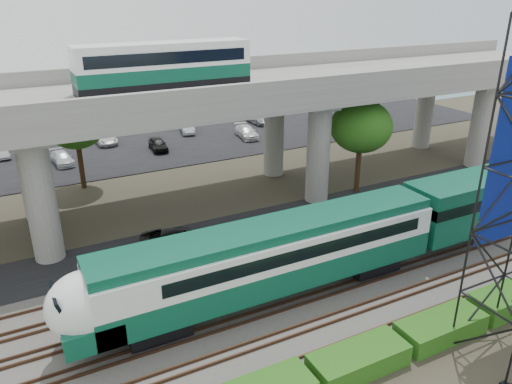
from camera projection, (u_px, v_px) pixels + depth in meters
ground at (289, 322)px, 25.44m from camera, size 140.00×140.00×0.00m
ballast_bed at (270, 301)px, 27.05m from camera, size 90.00×12.00×0.20m
service_road at (210, 237)px, 34.04m from camera, size 90.00×5.00×0.08m
parking_lot at (126, 146)px, 53.32m from camera, size 90.00×18.00×0.08m
harbor_water at (88, 106)px, 71.37m from camera, size 140.00×40.00×0.03m
rail_tracks at (270, 298)px, 26.98m from camera, size 90.00×9.52×0.16m
commuter_train at (308, 246)px, 26.97m from camera, size 29.30×3.06×4.30m
overpass at (175, 103)px, 35.41m from camera, size 80.00×12.00×12.40m
hedge_strip at (359, 359)px, 22.13m from camera, size 34.60×1.80×1.20m
trees at (114, 147)px, 34.59m from camera, size 40.94×16.94×7.69m
suv at (180, 241)px, 31.92m from camera, size 5.76×4.24×1.45m
parked_cars at (144, 139)px, 53.49m from camera, size 36.99×9.52×1.30m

